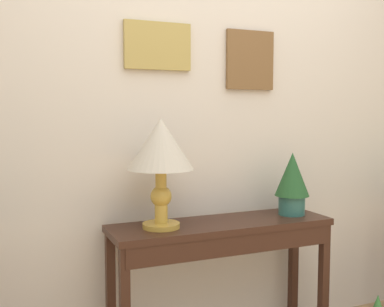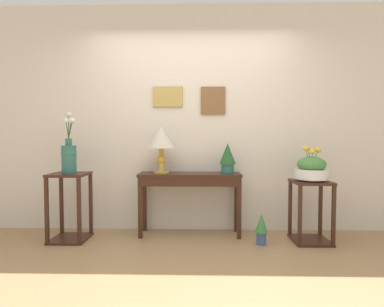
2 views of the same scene
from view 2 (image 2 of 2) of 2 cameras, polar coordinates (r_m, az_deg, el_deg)
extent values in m
cube|color=#9E7A51|center=(2.67, -0.79, -22.65)|extent=(12.00, 12.00, 0.01)
cube|color=beige|center=(3.87, 0.03, 6.50)|extent=(9.00, 0.10, 2.80)
cube|color=tan|center=(3.85, -4.55, 10.53)|extent=(0.37, 0.02, 0.25)
cube|color=#A2779C|center=(3.85, -4.55, 10.54)|extent=(0.29, 0.01, 0.20)
cube|color=brown|center=(3.83, 3.94, 9.82)|extent=(0.30, 0.02, 0.34)
cube|color=#BDA598|center=(3.83, 3.94, 9.83)|extent=(0.24, 0.01, 0.27)
cube|color=#381E14|center=(3.62, -0.40, -3.94)|extent=(1.20, 0.35, 0.03)
cube|color=#381E14|center=(3.48, -0.48, -5.34)|extent=(1.13, 0.03, 0.10)
cube|color=#381E14|center=(3.61, -9.63, -9.98)|extent=(0.04, 0.04, 0.71)
cube|color=#381E14|center=(3.57, 8.78, -10.11)|extent=(0.04, 0.04, 0.71)
cube|color=#381E14|center=(3.88, -8.81, -9.08)|extent=(0.04, 0.04, 0.71)
cube|color=#381E14|center=(3.85, 8.23, -9.18)|extent=(0.04, 0.04, 0.71)
cylinder|color=gold|center=(3.64, -5.70, -3.44)|extent=(0.19, 0.19, 0.02)
cylinder|color=gold|center=(3.64, -5.71, -2.19)|extent=(0.07, 0.07, 0.14)
sphere|color=gold|center=(3.63, -5.72, -1.12)|extent=(0.11, 0.11, 0.11)
cylinder|color=gold|center=(3.63, -5.72, -0.06)|extent=(0.06, 0.06, 0.14)
cone|color=beige|center=(3.62, -5.73, 3.01)|extent=(0.33, 0.33, 0.25)
cylinder|color=#2D665B|center=(3.63, 6.64, -2.81)|extent=(0.15, 0.15, 0.11)
cone|color=#235128|center=(3.62, 6.66, -0.02)|extent=(0.19, 0.19, 0.24)
cube|color=#381E14|center=(3.70, -21.91, -3.63)|extent=(0.40, 0.40, 0.03)
cube|color=#381E14|center=(3.84, -21.72, -14.55)|extent=(0.40, 0.40, 0.03)
cube|color=#381E14|center=(3.67, -25.46, -9.53)|extent=(0.04, 0.03, 0.70)
cube|color=#381E14|center=(3.53, -20.30, -9.92)|extent=(0.04, 0.03, 0.70)
cube|color=#381E14|center=(3.98, -23.15, -8.55)|extent=(0.04, 0.04, 0.70)
cube|color=#381E14|center=(3.85, -18.35, -8.85)|extent=(0.04, 0.04, 0.70)
cylinder|color=#2D665B|center=(3.68, -21.96, -1.01)|extent=(0.16, 0.16, 0.31)
sphere|color=#2D665B|center=(3.68, -21.97, 0.05)|extent=(0.17, 0.17, 0.17)
cylinder|color=#2D665B|center=(3.68, -22.01, 1.99)|extent=(0.07, 0.07, 0.08)
cylinder|color=#235128|center=(3.65, -21.70, 4.17)|extent=(0.07, 0.05, 0.20)
sphere|color=white|center=(3.62, -21.38, 5.76)|extent=(0.06, 0.06, 0.06)
cylinder|color=#235128|center=(3.67, -22.22, 4.13)|extent=(0.03, 0.03, 0.20)
sphere|color=white|center=(3.67, -22.43, 5.67)|extent=(0.05, 0.05, 0.05)
cylinder|color=#235128|center=(3.73, -22.01, 4.72)|extent=(0.04, 0.10, 0.28)
sphere|color=white|center=(3.78, -22.00, 6.78)|extent=(0.06, 0.06, 0.06)
cylinder|color=#235128|center=(3.66, -21.81, 4.15)|extent=(0.05, 0.03, 0.20)
sphere|color=white|center=(3.65, -21.61, 5.71)|extent=(0.06, 0.06, 0.06)
cube|color=#381E14|center=(3.63, 21.33, -4.98)|extent=(0.40, 0.40, 0.03)
cube|color=#381E14|center=(3.77, 21.16, -14.88)|extent=(0.40, 0.40, 0.03)
cube|color=#381E14|center=(3.47, 19.47, -10.79)|extent=(0.04, 0.03, 0.62)
cube|color=#381E14|center=(3.59, 24.88, -10.42)|extent=(0.04, 0.03, 0.62)
cube|color=#381E14|center=(3.79, 17.81, -9.61)|extent=(0.04, 0.04, 0.62)
cube|color=#381E14|center=(3.91, 22.81, -9.34)|extent=(0.04, 0.04, 0.62)
cylinder|color=silver|center=(3.63, 21.34, -4.59)|extent=(0.16, 0.16, 0.02)
cylinder|color=silver|center=(3.62, 21.35, -3.58)|extent=(0.36, 0.36, 0.11)
ellipsoid|color=#478442|center=(3.61, 21.38, -1.87)|extent=(0.31, 0.31, 0.17)
cylinder|color=#478442|center=(3.58, 21.45, -1.19)|extent=(0.02, 0.05, 0.20)
sphere|color=gold|center=(3.56, 21.54, 0.37)|extent=(0.06, 0.06, 0.06)
cylinder|color=#478442|center=(3.59, 20.89, -0.91)|extent=(0.08, 0.01, 0.23)
sphere|color=gold|center=(3.58, 20.41, 0.92)|extent=(0.06, 0.06, 0.06)
cylinder|color=#478442|center=(3.61, 21.92, -1.03)|extent=(0.08, 0.01, 0.22)
sphere|color=gold|center=(3.62, 22.46, 0.65)|extent=(0.07, 0.07, 0.07)
cylinder|color=#478442|center=(3.64, 21.12, -0.95)|extent=(0.02, 0.08, 0.22)
sphere|color=gold|center=(3.66, 20.87, 0.80)|extent=(0.04, 0.04, 0.04)
cylinder|color=#3D5684|center=(3.50, 12.78, -15.20)|extent=(0.10, 0.10, 0.14)
cone|color=#387A38|center=(3.46, 12.81, -12.51)|extent=(0.13, 0.13, 0.20)
camera|label=1|loc=(1.87, -38.91, 7.54)|focal=43.57mm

